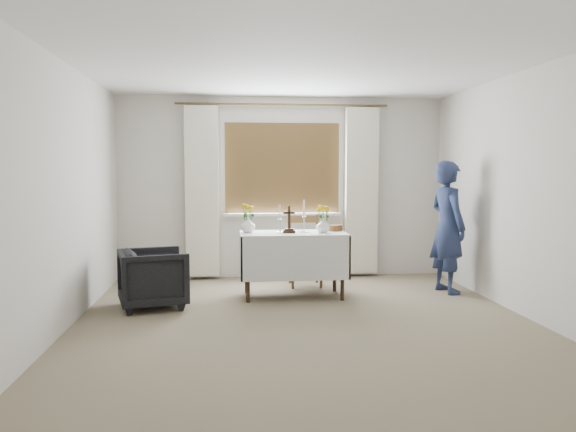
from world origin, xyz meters
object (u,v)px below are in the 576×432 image
object	(u,v)px
wooden_chair	(305,251)
wooden_cross	(289,219)
flower_vase_right	(323,226)
altar_table	(293,265)
armchair	(153,278)
flower_vase_left	(248,225)
person	(448,227)

from	to	relation	value
wooden_chair	wooden_cross	xyz separation A→B (m)	(-0.28, -0.65, 0.46)
wooden_cross	flower_vase_right	world-z (taller)	wooden_cross
altar_table	armchair	size ratio (longest dim) A/B	1.76
flower_vase_right	flower_vase_left	bearing A→B (deg)	172.25
wooden_chair	armchair	size ratio (longest dim) A/B	1.30
armchair	flower_vase_left	distance (m)	1.24
altar_table	armchair	xyz separation A→B (m)	(-1.57, -0.36, -0.06)
wooden_chair	flower_vase_left	distance (m)	1.01
person	flower_vase_right	size ratio (longest dim) A/B	9.59
flower_vase_right	person	bearing A→B (deg)	4.09
armchair	wooden_cross	bearing A→B (deg)	-92.60
person	wooden_cross	xyz separation A→B (m)	(-1.95, -0.09, 0.12)
altar_table	person	bearing A→B (deg)	1.87
flower_vase_left	altar_table	bearing A→B (deg)	-7.45
altar_table	wooden_cross	world-z (taller)	wooden_cross
person	wooden_chair	bearing A→B (deg)	59.71
wooden_chair	armchair	xyz separation A→B (m)	(-1.80, -0.97, -0.14)
wooden_chair	flower_vase_left	bearing A→B (deg)	-143.35
armchair	person	xyz separation A→B (m)	(3.47, 0.42, 0.48)
person	armchair	bearing A→B (deg)	84.98
wooden_chair	wooden_cross	distance (m)	0.84
wooden_cross	flower_vase_right	distance (m)	0.40
altar_table	wooden_chair	distance (m)	0.66
altar_table	wooden_cross	size ratio (longest dim) A/B	3.96
wooden_chair	flower_vase_right	bearing A→B (deg)	-79.67
wooden_chair	flower_vase_left	xyz separation A→B (m)	(-0.75, -0.55, 0.39)
person	altar_table	bearing A→B (deg)	79.99
altar_table	wooden_chair	xyz separation A→B (m)	(0.23, 0.62, 0.08)
wooden_chair	wooden_cross	size ratio (longest dim) A/B	2.92
flower_vase_left	flower_vase_right	xyz separation A→B (m)	(0.87, -0.12, -0.00)
person	flower_vase_right	xyz separation A→B (m)	(-1.56, -0.11, 0.04)
wooden_cross	flower_vase_left	bearing A→B (deg)	175.75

